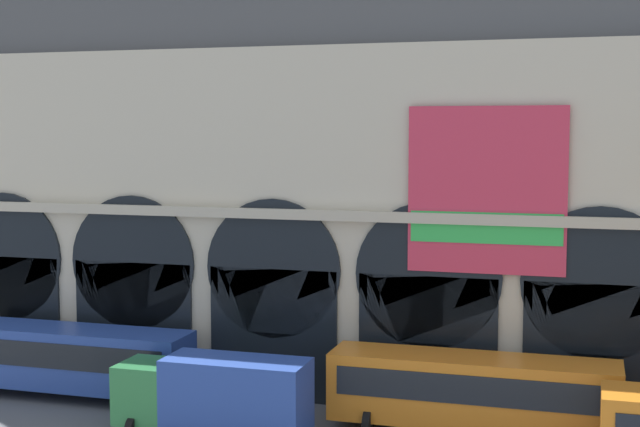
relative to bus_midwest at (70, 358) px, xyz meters
name	(u,v)px	position (x,y,z in m)	size (l,w,h in m)	color
station_building	(294,185)	(8.69, 5.10, 7.44)	(41.92, 5.96, 18.93)	beige
bus_midwest	(70,358)	(0.00, 0.00, 0.00)	(11.00, 3.25, 3.10)	#28479E
box_truck_center	(215,394)	(8.17, -3.02, -0.08)	(7.50, 2.91, 3.12)	#2D7A42
bus_mideast	(473,391)	(17.60, -0.04, 0.00)	(11.00, 3.25, 3.10)	orange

